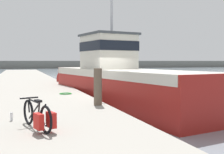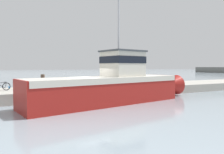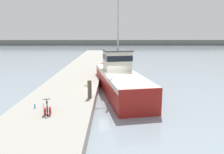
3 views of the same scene
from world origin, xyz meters
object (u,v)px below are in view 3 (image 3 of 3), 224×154
at_px(fishing_boat_main, 119,77).
at_px(bicycle_touring, 47,108).
at_px(mooring_post, 90,89).
at_px(water_bottle_by_bike, 35,106).
at_px(water_bottle_on_curb, 43,105).

height_order(fishing_boat_main, bicycle_touring, fishing_boat_main).
relative_size(mooring_post, water_bottle_by_bike, 5.12).
height_order(water_bottle_by_bike, water_bottle_on_curb, water_bottle_by_bike).
xyz_separation_m(fishing_boat_main, water_bottle_by_bike, (-5.46, -6.85, -0.44)).
height_order(fishing_boat_main, mooring_post, fishing_boat_main).
bearing_deg(water_bottle_on_curb, mooring_post, 32.42).
bearing_deg(bicycle_touring, mooring_post, 36.79).
distance_m(water_bottle_by_bike, water_bottle_on_curb, 0.57).
distance_m(mooring_post, water_bottle_by_bike, 3.91).
bearing_deg(bicycle_touring, fishing_boat_main, 42.70).
xyz_separation_m(bicycle_touring, water_bottle_by_bike, (-1.03, 0.87, -0.18)).
bearing_deg(water_bottle_on_curb, fishing_boat_main, 52.02).
relative_size(fishing_boat_main, bicycle_touring, 8.68).
bearing_deg(bicycle_touring, water_bottle_by_bike, 122.39).
xyz_separation_m(water_bottle_by_bike, water_bottle_on_curb, (0.41, 0.38, -0.02)).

